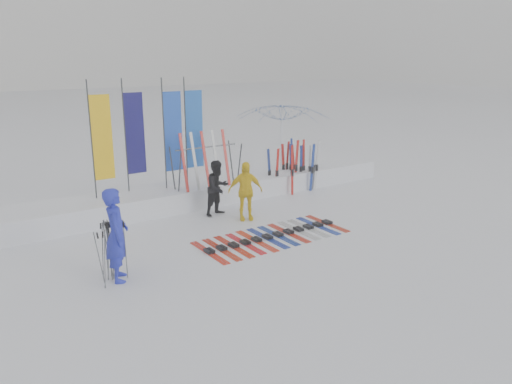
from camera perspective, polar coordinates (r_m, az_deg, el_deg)
ground at (r=11.81m, az=3.60°, el=-6.55°), size 120.00×120.00×0.00m
snow_bank at (r=15.41m, az=-6.92°, el=-0.16°), size 14.00×1.60×0.60m
person_blue at (r=10.32m, az=-15.65°, el=-4.73°), size 0.66×0.81×1.92m
person_black at (r=14.09m, az=-4.39°, el=0.48°), size 0.89×0.76×1.58m
person_yellow at (r=13.63m, az=-1.24°, el=0.12°), size 1.03×0.73×1.63m
tent_canopy at (r=17.34m, az=3.00°, el=5.58°), size 4.21×4.24×2.90m
ski_row at (r=12.53m, az=1.93°, el=-5.03°), size 3.81×1.68×0.07m
pole_cluster at (r=10.51m, az=-16.39°, el=-6.48°), size 0.68×0.74×1.26m
feather_flags at (r=14.63m, az=-11.86°, el=6.58°), size 3.35×0.33×3.20m
ski_rack at (r=14.90m, az=-5.68°, el=3.63°), size 2.04×0.80×1.23m
upright_skis at (r=16.85m, az=4.68°, el=2.94°), size 1.66×1.03×1.68m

